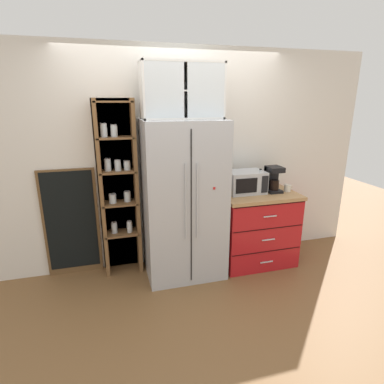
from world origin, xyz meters
The scene contains 13 objects.
ground_plane centered at (0.00, 0.00, 0.00)m, with size 10.56×10.56×0.00m, color brown.
wall_back_cream centered at (0.00, 0.40, 1.27)m, with size 4.87×0.10×2.55m, color silver.
refrigerator centered at (0.00, 0.02, 0.89)m, with size 0.87×0.68×1.77m.
pantry_shelf_column centered at (-0.69, 0.29, 1.03)m, with size 0.46×0.27×1.99m.
counter_cabinet centered at (0.92, 0.03, 0.45)m, with size 0.92×0.66×0.90m.
microwave centered at (0.78, 0.08, 1.03)m, with size 0.44×0.33×0.26m.
coffee_maker centered at (1.12, 0.04, 1.06)m, with size 0.17×0.20×0.31m.
mug_cream centered at (1.29, -0.02, 0.94)m, with size 0.11×0.08×0.09m.
mug_red centered at (0.92, -0.02, 0.95)m, with size 0.12×0.09×0.09m.
bottle_cobalt centered at (0.92, -0.02, 1.01)m, with size 0.06×0.06×0.25m.
bottle_clear centered at (0.92, 0.00, 1.03)m, with size 0.06×0.06×0.30m.
upper_cabinet centered at (0.00, 0.07, 2.05)m, with size 0.84×0.32×0.56m.
chalkboard_menu centered at (-1.24, 0.33, 0.63)m, with size 0.60×0.04×1.25m.
Camera 1 is at (-0.79, -3.18, 1.97)m, focal length 28.95 mm.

